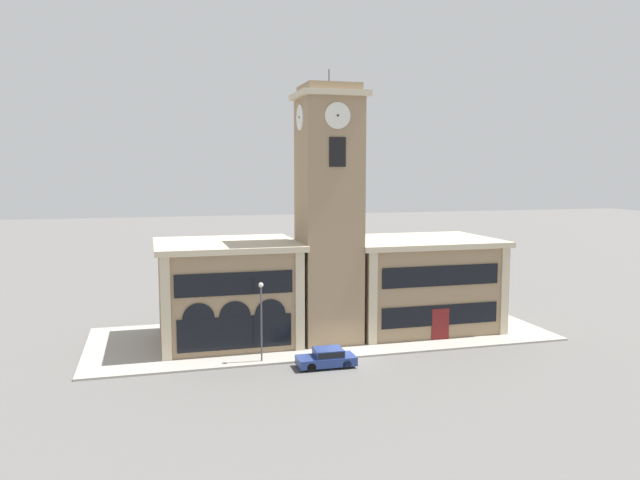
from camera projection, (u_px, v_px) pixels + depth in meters
The scene contains 7 objects.
ground_plane at pixel (347, 359), 45.90m from camera, with size 300.00×300.00×0.00m, color #605E5B.
sidewalk_kerb at pixel (322, 334), 52.53m from camera, with size 37.90×13.85×0.15m.
clock_tower at pixel (329, 216), 49.49m from camera, with size 5.27×5.27×21.63m.
town_hall_left_wing at pixel (227, 291), 50.29m from camera, with size 11.29×9.90×8.14m.
town_hall_right_wing at pixel (417, 283), 54.69m from camera, with size 13.07×9.90×7.92m.
parked_car_near at pixel (327, 357), 43.96m from camera, with size 4.14×1.91×1.33m.
street_lamp at pixel (261, 310), 44.54m from camera, with size 0.36×0.36×5.73m.
Camera 1 is at (-13.74, -42.53, 13.80)m, focal length 35.00 mm.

